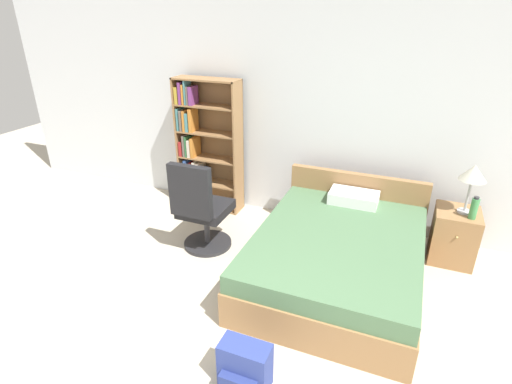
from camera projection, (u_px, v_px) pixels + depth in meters
name	position (u px, v px, depth m)	size (l,w,h in m)	color
wall_back	(333.00, 114.00, 4.40)	(9.00, 0.06, 2.60)	silver
bookshelf	(202.00, 145.00, 4.95)	(0.81, 0.27, 1.64)	olive
bed	(338.00, 254.00, 3.77)	(1.48, 1.95, 0.74)	olive
office_chair	(201.00, 211.00, 4.11)	(0.52, 0.58, 1.03)	#232326
nightstand	(454.00, 236.00, 4.03)	(0.42, 0.47, 0.55)	olive
table_lamp	(473.00, 174.00, 3.74)	(0.25, 0.25, 0.50)	#B2B2B7
water_bottle	(474.00, 208.00, 3.75)	(0.07, 0.07, 0.23)	#3F8C4C
backpack_blue	(244.00, 368.00, 2.69)	(0.35, 0.24, 0.35)	navy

